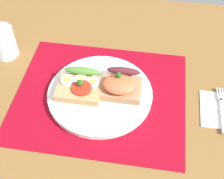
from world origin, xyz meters
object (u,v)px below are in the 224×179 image
(sandwich_egg_tomato, at_px, (80,85))
(drinking_glass, at_px, (3,42))
(sandwich_salmon, at_px, (121,85))
(fork, at_px, (221,108))
(napkin, at_px, (224,110))
(plate, at_px, (100,94))

(sandwich_egg_tomato, distance_m, drinking_glass, 0.26)
(sandwich_salmon, xyz_separation_m, fork, (0.25, -0.01, -0.03))
(napkin, relative_size, drinking_glass, 1.32)
(fork, height_order, drinking_glass, drinking_glass)
(sandwich_salmon, bearing_deg, drinking_glass, 163.67)
(sandwich_egg_tomato, height_order, fork, sandwich_egg_tomato)
(sandwich_egg_tomato, relative_size, napkin, 0.96)
(sandwich_egg_tomato, xyz_separation_m, napkin, (0.35, -0.00, -0.03))
(sandwich_salmon, relative_size, fork, 0.73)
(sandwich_salmon, bearing_deg, napkin, -3.02)
(fork, bearing_deg, sandwich_salmon, 177.53)
(sandwich_egg_tomato, xyz_separation_m, sandwich_salmon, (0.10, 0.01, 0.01))
(napkin, xyz_separation_m, drinking_glass, (-0.59, 0.11, 0.04))
(plate, height_order, drinking_glass, drinking_glass)
(plate, height_order, napkin, plate)
(fork, xyz_separation_m, drinking_glass, (-0.59, 0.11, 0.04))
(fork, bearing_deg, napkin, -20.64)
(napkin, height_order, fork, fork)
(sandwich_salmon, bearing_deg, sandwich_egg_tomato, -173.12)
(napkin, bearing_deg, sandwich_salmon, 176.98)
(plate, distance_m, napkin, 0.30)
(fork, bearing_deg, drinking_glass, 169.37)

